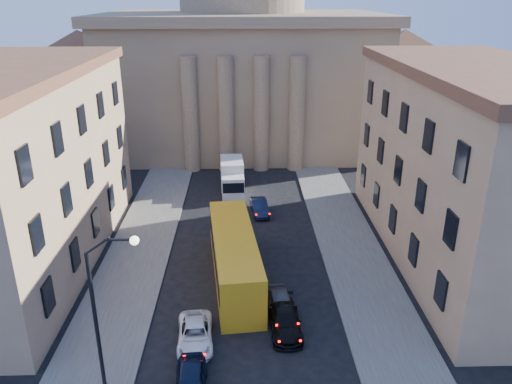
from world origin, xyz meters
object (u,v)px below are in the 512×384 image
Objects in this scene: street_lamp at (104,302)px; car_left_near at (190,383)px; box_truck at (232,177)px; city_bus at (234,256)px.

car_left_near is (4.03, -0.58, -4.58)m from street_lamp.
street_lamp is at bearing -104.69° from box_truck.
city_bus reaches higher than box_truck.
box_truck is (5.72, 27.90, -3.78)m from street_lamp.
city_bus reaches higher than car_left_near.
city_bus is at bearing 76.37° from car_left_near.
car_left_near is at bearing -96.50° from box_truck.
street_lamp reaches higher than car_left_near.
car_left_near is 11.37m from city_bus.
car_left_near is at bearing -8.16° from street_lamp.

